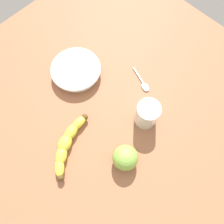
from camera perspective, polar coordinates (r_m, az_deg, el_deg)
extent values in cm
cube|color=#975D3E|center=(75.37, -0.70, -2.98)|extent=(120.00, 120.00, 3.00)
ellipsoid|color=yellow|center=(72.58, -8.52, -2.80)|extent=(5.94, 3.02, 2.84)
ellipsoid|color=yellow|center=(72.08, -10.49, -5.14)|extent=(6.51, 4.71, 3.40)
ellipsoid|color=yellow|center=(71.54, -11.97, -7.86)|extent=(7.00, 6.13, 3.95)
ellipsoid|color=yellow|center=(71.00, -12.86, -10.83)|extent=(6.70, 6.31, 3.40)
ellipsoid|color=yellow|center=(70.47, -13.12, -13.95)|extent=(5.91, 6.34, 2.84)
sphere|color=#513819|center=(72.94, -7.05, -1.36)|extent=(2.17, 2.17, 2.17)
sphere|color=#513819|center=(70.17, -13.07, -16.09)|extent=(2.17, 2.17, 2.17)
cylinder|color=silver|center=(70.62, 8.96, -0.54)|extent=(7.34, 7.34, 9.60)
cylinder|color=#E5BE66|center=(71.47, 8.85, -0.79)|extent=(6.84, 6.84, 7.27)
cylinder|color=white|center=(80.94, -9.16, 10.39)|extent=(15.22, 15.22, 3.85)
torus|color=white|center=(79.83, -9.31, 10.88)|extent=(17.75, 17.75, 1.20)
sphere|color=#84B747|center=(67.35, 3.42, -11.66)|extent=(7.77, 7.77, 7.77)
ellipsoid|color=silver|center=(79.28, 8.83, 6.10)|extent=(3.40, 4.17, 0.80)
cube|color=silver|center=(81.11, 6.98, 9.01)|extent=(3.10, 8.24, 0.25)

